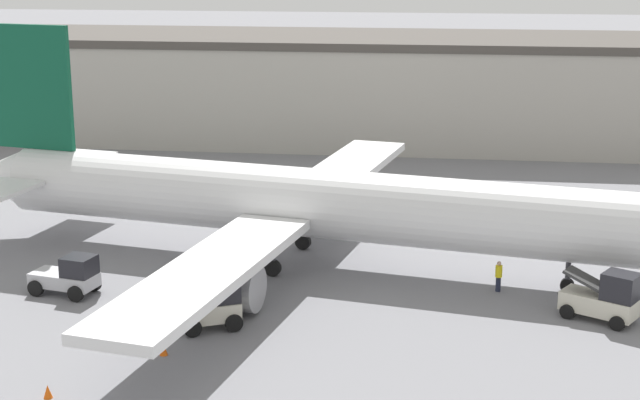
{
  "coord_description": "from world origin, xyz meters",
  "views": [
    {
      "loc": [
        6.67,
        -51.29,
        17.46
      ],
      "look_at": [
        0.0,
        0.0,
        3.76
      ],
      "focal_mm": 55.0,
      "sensor_mm": 36.0,
      "label": 1
    }
  ],
  "objects_px": {
    "pushback_tug": "(214,305)",
    "belt_loader_truck": "(605,298)",
    "ground_crew_worker": "(499,275)",
    "baggage_tug": "(69,276)",
    "safety_cone_near": "(48,391)",
    "airplane": "(301,203)",
    "safety_cone_far": "(164,349)"
  },
  "relations": [
    {
      "from": "baggage_tug",
      "to": "safety_cone_far",
      "type": "relative_size",
      "value": 6.63
    },
    {
      "from": "safety_cone_near",
      "to": "belt_loader_truck",
      "type": "bearing_deg",
      "value": 25.86
    },
    {
      "from": "ground_crew_worker",
      "to": "belt_loader_truck",
      "type": "xyz_separation_m",
      "value": [
        4.79,
        -3.52,
        0.3
      ]
    },
    {
      "from": "pushback_tug",
      "to": "safety_cone_near",
      "type": "xyz_separation_m",
      "value": [
        -4.84,
        -8.0,
        -0.85
      ]
    },
    {
      "from": "belt_loader_truck",
      "to": "safety_cone_near",
      "type": "height_order",
      "value": "belt_loader_truck"
    },
    {
      "from": "airplane",
      "to": "safety_cone_near",
      "type": "relative_size",
      "value": 80.63
    },
    {
      "from": "airplane",
      "to": "safety_cone_far",
      "type": "height_order",
      "value": "airplane"
    },
    {
      "from": "baggage_tug",
      "to": "belt_loader_truck",
      "type": "xyz_separation_m",
      "value": [
        26.5,
        -0.25,
        0.17
      ]
    },
    {
      "from": "baggage_tug",
      "to": "airplane",
      "type": "bearing_deg",
      "value": 42.81
    },
    {
      "from": "airplane",
      "to": "safety_cone_near",
      "type": "height_order",
      "value": "airplane"
    },
    {
      "from": "ground_crew_worker",
      "to": "baggage_tug",
      "type": "distance_m",
      "value": 21.95
    },
    {
      "from": "airplane",
      "to": "belt_loader_truck",
      "type": "bearing_deg",
      "value": -12.38
    },
    {
      "from": "pushback_tug",
      "to": "safety_cone_far",
      "type": "bearing_deg",
      "value": -139.83
    },
    {
      "from": "pushback_tug",
      "to": "safety_cone_far",
      "type": "height_order",
      "value": "pushback_tug"
    },
    {
      "from": "airplane",
      "to": "pushback_tug",
      "type": "xyz_separation_m",
      "value": [
        -2.62,
        -9.81,
        -2.39
      ]
    },
    {
      "from": "airplane",
      "to": "ground_crew_worker",
      "type": "distance_m",
      "value": 11.49
    },
    {
      "from": "baggage_tug",
      "to": "pushback_tug",
      "type": "distance_m",
      "value": 9.03
    },
    {
      "from": "ground_crew_worker",
      "to": "airplane",
      "type": "bearing_deg",
      "value": -151.71
    },
    {
      "from": "airplane",
      "to": "pushback_tug",
      "type": "distance_m",
      "value": 10.43
    },
    {
      "from": "baggage_tug",
      "to": "belt_loader_truck",
      "type": "height_order",
      "value": "belt_loader_truck"
    },
    {
      "from": "belt_loader_truck",
      "to": "pushback_tug",
      "type": "relative_size",
      "value": 1.15
    },
    {
      "from": "belt_loader_truck",
      "to": "safety_cone_near",
      "type": "bearing_deg",
      "value": -123.77
    },
    {
      "from": "safety_cone_near",
      "to": "ground_crew_worker",
      "type": "bearing_deg",
      "value": 38.87
    },
    {
      "from": "baggage_tug",
      "to": "safety_cone_far",
      "type": "xyz_separation_m",
      "value": [
        6.89,
        -6.77,
        -0.71
      ]
    },
    {
      "from": "pushback_tug",
      "to": "belt_loader_truck",
      "type": "bearing_deg",
      "value": -16.4
    },
    {
      "from": "ground_crew_worker",
      "to": "safety_cone_far",
      "type": "relative_size",
      "value": 2.95
    },
    {
      "from": "safety_cone_near",
      "to": "airplane",
      "type": "bearing_deg",
      "value": 67.27
    },
    {
      "from": "baggage_tug",
      "to": "safety_cone_near",
      "type": "bearing_deg",
      "value": -60.3
    },
    {
      "from": "pushback_tug",
      "to": "safety_cone_near",
      "type": "bearing_deg",
      "value": -147.4
    },
    {
      "from": "safety_cone_far",
      "to": "airplane",
      "type": "bearing_deg",
      "value": 72.74
    },
    {
      "from": "belt_loader_truck",
      "to": "safety_cone_far",
      "type": "height_order",
      "value": "belt_loader_truck"
    },
    {
      "from": "ground_crew_worker",
      "to": "baggage_tug",
      "type": "xyz_separation_m",
      "value": [
        -21.71,
        -3.27,
        0.12
      ]
    }
  ]
}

